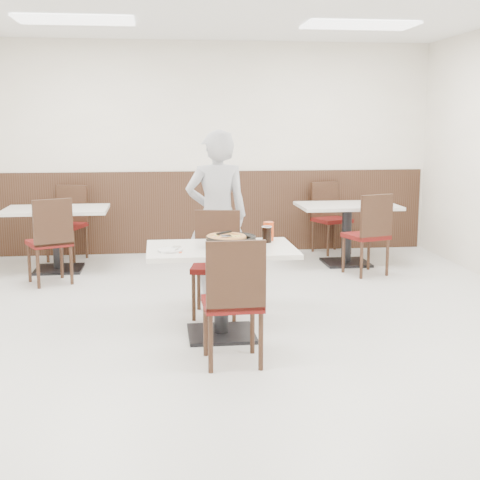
{
  "coord_description": "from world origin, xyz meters",
  "views": [
    {
      "loc": [
        -0.7,
        -5.48,
        1.76
      ],
      "look_at": [
        -0.06,
        -0.3,
        0.83
      ],
      "focal_mm": 50.0,
      "sensor_mm": 36.0,
      "label": 1
    }
  ],
  "objects": [
    {
      "name": "chair_far",
      "position": [
        -0.19,
        0.43,
        0.47
      ],
      "size": [
        0.49,
        0.49,
        0.95
      ],
      "primitive_type": null,
      "rotation": [
        0.0,
        0.0,
        2.95
      ],
      "color": "black",
      "rests_on": "floor"
    },
    {
      "name": "chair_near",
      "position": [
        -0.18,
        -0.8,
        0.47
      ],
      "size": [
        0.43,
        0.43,
        0.95
      ],
      "primitive_type": null,
      "rotation": [
        0.0,
        0.0,
        0.03
      ],
      "color": "black",
      "rests_on": "floor"
    },
    {
      "name": "side_plate",
      "position": [
        -0.61,
        -0.29,
        0.76
      ],
      "size": [
        0.21,
        0.21,
        0.01
      ],
      "primitive_type": "cylinder",
      "rotation": [
        0.0,
        0.0,
        -0.08
      ],
      "color": "silver",
      "rests_on": "napkin"
    },
    {
      "name": "trivet",
      "position": [
        -0.18,
        -0.15,
        0.77
      ],
      "size": [
        0.13,
        0.13,
        0.04
      ],
      "primitive_type": "cylinder",
      "rotation": [
        0.0,
        0.0,
        -0.08
      ],
      "color": "black",
      "rests_on": "main_table"
    },
    {
      "name": "fluo_panel_d",
      "position": [
        1.5,
        1.8,
        2.78
      ],
      "size": [
        1.2,
        0.6,
        0.02
      ],
      "primitive_type": "cube",
      "color": "white",
      "rests_on": "ceiling"
    },
    {
      "name": "bg_chair_right_near",
      "position": [
        1.68,
        1.9,
        0.47
      ],
      "size": [
        0.53,
        0.53,
        0.95
      ],
      "primitive_type": null,
      "rotation": [
        0.0,
        0.0,
        0.32
      ],
      "color": "black",
      "rests_on": "floor"
    },
    {
      "name": "bg_table_left",
      "position": [
        -1.89,
        2.54,
        0.38
      ],
      "size": [
        1.27,
        0.91,
        0.75
      ],
      "primitive_type": null,
      "rotation": [
        0.0,
        0.0,
        -0.09
      ],
      "color": "silver",
      "rests_on": "floor"
    },
    {
      "name": "red_cup",
      "position": [
        0.24,
        0.1,
        0.83
      ],
      "size": [
        0.1,
        0.1,
        0.16
      ],
      "primitive_type": "cylinder",
      "rotation": [
        0.0,
        0.0,
        -0.08
      ],
      "color": "red",
      "rests_on": "main_table"
    },
    {
      "name": "fork",
      "position": [
        -0.55,
        -0.27,
        0.77
      ],
      "size": [
        0.06,
        0.17,
        0.0
      ],
      "primitive_type": "cube",
      "rotation": [
        0.0,
        0.0,
        -0.29
      ],
      "color": "silver",
      "rests_on": "side_plate"
    },
    {
      "name": "floor",
      "position": [
        0.0,
        0.0,
        0.0
      ],
      "size": [
        7.0,
        7.0,
        0.0
      ],
      "primitive_type": "plane",
      "color": "#B8B8B2",
      "rests_on": "ground"
    },
    {
      "name": "pizza_server",
      "position": [
        -0.15,
        -0.17,
        0.84
      ],
      "size": [
        0.09,
        0.11,
        0.0
      ],
      "primitive_type": "cube",
      "rotation": [
        0.0,
        0.0,
        0.1
      ],
      "color": "silver",
      "rests_on": "pizza"
    },
    {
      "name": "wall_front",
      "position": [
        0.0,
        -3.5,
        1.4
      ],
      "size": [
        6.0,
        0.04,
        2.8
      ],
      "primitive_type": "cube",
      "color": "beige",
      "rests_on": "floor"
    },
    {
      "name": "bg_chair_left_far",
      "position": [
        -1.86,
        3.13,
        0.47
      ],
      "size": [
        0.54,
        0.54,
        0.95
      ],
      "primitive_type": null,
      "rotation": [
        0.0,
        0.0,
        2.8
      ],
      "color": "black",
      "rests_on": "floor"
    },
    {
      "name": "bg_chair_right_far",
      "position": [
        1.62,
        3.19,
        0.47
      ],
      "size": [
        0.54,
        0.54,
        0.95
      ],
      "primitive_type": null,
      "rotation": [
        0.0,
        0.0,
        3.49
      ],
      "color": "black",
      "rests_on": "floor"
    },
    {
      "name": "diner_person",
      "position": [
        -0.13,
        0.99,
        0.84
      ],
      "size": [
        0.64,
        0.44,
        1.68
      ],
      "primitive_type": "imported",
      "rotation": [
        0.0,
        0.0,
        3.21
      ],
      "color": "#ACACB1",
      "rests_on": "floor"
    },
    {
      "name": "pizza_pan",
      "position": [
        -0.12,
        -0.15,
        0.79
      ],
      "size": [
        0.42,
        0.42,
        0.01
      ],
      "primitive_type": "cylinder",
      "rotation": [
        0.0,
        0.0,
        -0.08
      ],
      "color": "black",
      "rests_on": "trivet"
    },
    {
      "name": "wainscot_back",
      "position": [
        0.0,
        3.48,
        0.55
      ],
      "size": [
        5.9,
        0.03,
        1.1
      ],
      "primitive_type": "cube",
      "color": "black",
      "rests_on": "floor"
    },
    {
      "name": "main_table",
      "position": [
        -0.2,
        -0.16,
        0.38
      ],
      "size": [
        1.26,
        0.89,
        0.75
      ],
      "primitive_type": null,
      "rotation": [
        0.0,
        0.0,
        -0.08
      ],
      "color": "silver",
      "rests_on": "floor"
    },
    {
      "name": "cola_glass",
      "position": [
        0.21,
        0.0,
        0.81
      ],
      "size": [
        0.08,
        0.08,
        0.13
      ],
      "primitive_type": "cylinder",
      "rotation": [
        0.0,
        0.0,
        -0.08
      ],
      "color": "black",
      "rests_on": "main_table"
    },
    {
      "name": "fluo_panel_c",
      "position": [
        -1.5,
        1.8,
        2.78
      ],
      "size": [
        1.2,
        0.6,
        0.02
      ],
      "primitive_type": "cube",
      "color": "white",
      "rests_on": "ceiling"
    },
    {
      "name": "bg_table_right",
      "position": [
        1.62,
        2.48,
        0.38
      ],
      "size": [
        1.23,
        0.85,
        0.75
      ],
      "primitive_type": null,
      "rotation": [
        0.0,
        0.0,
        0.04
      ],
      "color": "silver",
      "rests_on": "floor"
    },
    {
      "name": "pizza",
      "position": [
        -0.15,
        -0.15,
        0.81
      ],
      "size": [
        0.35,
        0.35,
        0.02
      ],
      "primitive_type": "cylinder",
      "rotation": [
        0.0,
        0.0,
        -0.08
      ],
      "color": "tan",
      "rests_on": "pizza_pan"
    },
    {
      "name": "bg_chair_left_near",
      "position": [
        -1.89,
        1.89,
        0.47
      ],
      "size": [
        0.56,
        0.56,
        0.95
      ],
      "primitive_type": null,
      "rotation": [
        0.0,
        0.0,
        0.43
      ],
      "color": "black",
      "rests_on": "floor"
    },
    {
      "name": "napkin",
      "position": [
        -0.61,
        -0.31,
        0.75
      ],
      "size": [
        0.15,
        0.15,
        0.0
      ],
      "primitive_type": "cube",
      "rotation": [
        0.0,
        0.0,
        0.06
      ],
      "color": "white",
      "rests_on": "main_table"
    },
    {
      "name": "wall_back",
      "position": [
        0.0,
        3.5,
        1.4
      ],
      "size": [
        6.0,
        0.04,
        2.8
      ],
      "primitive_type": "cube",
      "color": "beige",
      "rests_on": "floor"
    }
  ]
}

